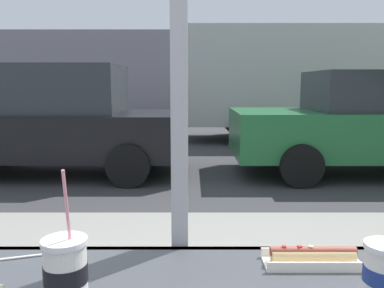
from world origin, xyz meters
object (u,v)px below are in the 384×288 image
at_px(soda_cup_left, 67,272).
at_px(parked_car_green, 380,122).
at_px(parked_car_black, 57,120).
at_px(box_truck, 313,80).
at_px(hotdog_tray_far, 314,257).

bearing_deg(soda_cup_left, parked_car_green, 59.46).
bearing_deg(parked_car_black, parked_car_green, 0.00).
relative_size(parked_car_black, box_truck, 0.57).
distance_m(soda_cup_left, parked_car_green, 6.61).
relative_size(soda_cup_left, parked_car_black, 0.08).
xyz_separation_m(soda_cup_left, box_truck, (3.45, 9.81, 0.50)).
xyz_separation_m(hotdog_tray_far, box_truck, (2.84, 9.60, 0.56)).
bearing_deg(parked_car_green, hotdog_tray_far, -116.63).
xyz_separation_m(soda_cup_left, parked_car_green, (3.36, 5.69, -0.22)).
distance_m(hotdog_tray_far, parked_car_black, 6.06).
bearing_deg(box_truck, parked_car_black, -142.74).
height_order(hotdog_tray_far, parked_car_black, parked_car_black).
bearing_deg(parked_car_black, soda_cup_left, -70.98).
relative_size(hotdog_tray_far, parked_car_black, 0.06).
distance_m(parked_car_green, box_truck, 4.18).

